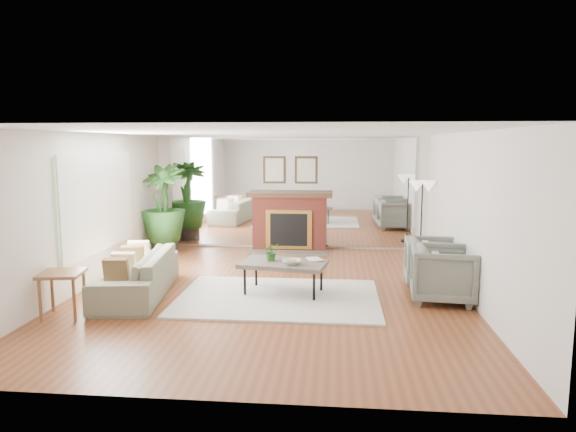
# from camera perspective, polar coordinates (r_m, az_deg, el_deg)

# --- Properties ---
(ground) EXTENTS (7.00, 7.00, 0.00)m
(ground) POSITION_cam_1_polar(r_m,az_deg,el_deg) (8.20, -1.91, -8.40)
(ground) COLOR brown
(ground) RESTS_ON ground
(wall_left) EXTENTS (0.02, 7.00, 2.50)m
(wall_left) POSITION_cam_1_polar(r_m,az_deg,el_deg) (8.83, -21.57, 0.51)
(wall_left) COLOR silver
(wall_left) RESTS_ON ground
(wall_right) EXTENTS (0.02, 7.00, 2.50)m
(wall_right) POSITION_cam_1_polar(r_m,az_deg,el_deg) (8.12, 19.46, -0.01)
(wall_right) COLOR silver
(wall_right) RESTS_ON ground
(wall_back) EXTENTS (6.00, 0.02, 2.50)m
(wall_back) POSITION_cam_1_polar(r_m,az_deg,el_deg) (11.39, 0.29, 2.65)
(wall_back) COLOR silver
(wall_back) RESTS_ON ground
(mirror_panel) EXTENTS (5.40, 0.04, 2.40)m
(mirror_panel) POSITION_cam_1_polar(r_m,az_deg,el_deg) (11.37, 0.28, 2.64)
(mirror_panel) COLOR silver
(mirror_panel) RESTS_ON wall_back
(window_panel) EXTENTS (0.04, 2.40, 1.50)m
(window_panel) POSITION_cam_1_polar(r_m,az_deg,el_deg) (9.16, -20.31, 1.45)
(window_panel) COLOR #B2E09E
(window_panel) RESTS_ON wall_left
(fireplace) EXTENTS (1.85, 0.83, 2.05)m
(fireplace) POSITION_cam_1_polar(r_m,az_deg,el_deg) (11.23, 0.18, -0.46)
(fireplace) COLOR maroon
(fireplace) RESTS_ON ground
(area_rug) EXTENTS (3.01, 2.15, 0.03)m
(area_rug) POSITION_cam_1_polar(r_m,az_deg,el_deg) (7.84, -1.08, -9.06)
(area_rug) COLOR silver
(area_rug) RESTS_ON ground
(coffee_table) EXTENTS (1.40, 0.96, 0.52)m
(coffee_table) POSITION_cam_1_polar(r_m,az_deg,el_deg) (7.94, -0.49, -5.41)
(coffee_table) COLOR #64594F
(coffee_table) RESTS_ON ground
(sofa) EXTENTS (1.17, 2.35, 0.66)m
(sofa) POSITION_cam_1_polar(r_m,az_deg,el_deg) (8.28, -16.42, -6.21)
(sofa) COLOR gray
(sofa) RESTS_ON ground
(armchair_back) EXTENTS (0.92, 0.90, 0.79)m
(armchair_back) POSITION_cam_1_polar(r_m,az_deg,el_deg) (8.78, 15.76, -4.95)
(armchair_back) COLOR slate
(armchair_back) RESTS_ON ground
(armchair_front) EXTENTS (1.00, 0.98, 0.83)m
(armchair_front) POSITION_cam_1_polar(r_m,az_deg,el_deg) (7.95, 16.87, -6.18)
(armchair_front) COLOR slate
(armchair_front) RESTS_ON ground
(side_table) EXTENTS (0.63, 0.63, 0.62)m
(side_table) POSITION_cam_1_polar(r_m,az_deg,el_deg) (7.58, -23.83, -6.44)
(side_table) COLOR brown
(side_table) RESTS_ON ground
(potted_ficus) EXTENTS (1.08, 1.08, 1.91)m
(potted_ficus) POSITION_cam_1_polar(r_m,az_deg,el_deg) (11.07, -13.68, 1.06)
(potted_ficus) COLOR black
(potted_ficus) RESTS_ON ground
(floor_lamp) EXTENTS (0.52, 0.29, 1.60)m
(floor_lamp) POSITION_cam_1_polar(r_m,az_deg,el_deg) (10.45, 14.70, 2.52)
(floor_lamp) COLOR black
(floor_lamp) RESTS_ON ground
(tabletop_plant) EXTENTS (0.31, 0.28, 0.28)m
(tabletop_plant) POSITION_cam_1_polar(r_m,az_deg,el_deg) (7.99, -1.86, -3.97)
(tabletop_plant) COLOR #2A6324
(tabletop_plant) RESTS_ON coffee_table
(fruit_bowl) EXTENTS (0.30, 0.30, 0.07)m
(fruit_bowl) POSITION_cam_1_polar(r_m,az_deg,el_deg) (7.76, 0.38, -5.13)
(fruit_bowl) COLOR brown
(fruit_bowl) RESTS_ON coffee_table
(book) EXTENTS (0.29, 0.33, 0.02)m
(book) POSITION_cam_1_polar(r_m,az_deg,el_deg) (8.02, 2.26, -4.89)
(book) COLOR brown
(book) RESTS_ON coffee_table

